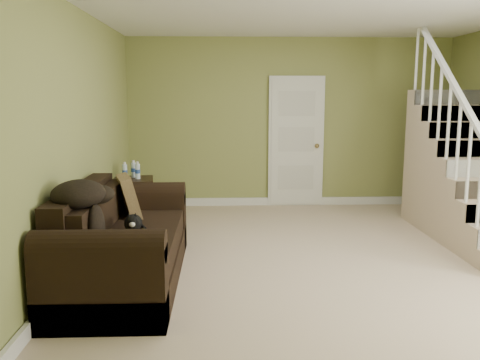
{
  "coord_description": "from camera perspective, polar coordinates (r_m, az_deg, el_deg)",
  "views": [
    {
      "loc": [
        -1.07,
        -5.15,
        1.74
      ],
      "look_at": [
        -0.86,
        0.4,
        0.8
      ],
      "focal_mm": 38.0,
      "sensor_mm": 36.0,
      "label": 1
    }
  ],
  "objects": [
    {
      "name": "baseboard_back",
      "position": [
        8.12,
        5.47,
        -2.38
      ],
      "size": [
        5.0,
        0.04,
        0.12
      ],
      "primitive_type": "cube",
      "color": "white",
      "rests_on": "floor"
    },
    {
      "name": "wall_front",
      "position": [
        2.67,
        21.58,
        -0.55
      ],
      "size": [
        5.0,
        0.04,
        2.6
      ],
      "primitive_type": "cube",
      "color": "#88904D",
      "rests_on": "floor"
    },
    {
      "name": "staircase",
      "position": [
        6.93,
        24.13,
        -0.36
      ],
      "size": [
        1.0,
        2.51,
        2.82
      ],
      "color": "#C9B091",
      "rests_on": "floor"
    },
    {
      "name": "wall_back",
      "position": [
        7.99,
        5.59,
        6.4
      ],
      "size": [
        5.0,
        0.04,
        2.6
      ],
      "primitive_type": "cube",
      "color": "#88904D",
      "rests_on": "floor"
    },
    {
      "name": "throw_pillow",
      "position": [
        5.42,
        -12.33,
        -1.88
      ],
      "size": [
        0.34,
        0.5,
        0.47
      ],
      "primitive_type": "cube",
      "rotation": [
        0.0,
        -0.24,
        0.3
      ],
      "color": "brown",
      "rests_on": "sofa"
    },
    {
      "name": "ceiling",
      "position": [
        5.33,
        10.0,
        18.74
      ],
      "size": [
        5.0,
        5.5,
        0.01
      ],
      "primitive_type": "cube",
      "color": "white",
      "rests_on": "wall_back"
    },
    {
      "name": "cat",
      "position": [
        4.79,
        -11.94,
        -4.77
      ],
      "size": [
        0.23,
        0.44,
        0.21
      ],
      "rotation": [
        0.0,
        0.0,
        0.12
      ],
      "color": "black",
      "rests_on": "sofa"
    },
    {
      "name": "baseboard_left",
      "position": [
        5.6,
        -16.69,
        -8.28
      ],
      "size": [
        0.04,
        5.5,
        0.12
      ],
      "primitive_type": "cube",
      "color": "white",
      "rests_on": "floor"
    },
    {
      "name": "door",
      "position": [
        7.98,
        6.31,
        4.26
      ],
      "size": [
        0.86,
        0.12,
        2.02
      ],
      "color": "white",
      "rests_on": "floor"
    },
    {
      "name": "banana",
      "position": [
        4.31,
        -11.05,
        -7.13
      ],
      "size": [
        0.17,
        0.18,
        0.06
      ],
      "primitive_type": "ellipsoid",
      "rotation": [
        0.0,
        0.0,
        0.73
      ],
      "color": "gold",
      "rests_on": "sofa"
    },
    {
      "name": "floor",
      "position": [
        5.54,
        9.22,
        -8.81
      ],
      "size": [
        5.0,
        5.5,
        0.01
      ],
      "primitive_type": "cube",
      "color": "#C9B091",
      "rests_on": "ground"
    },
    {
      "name": "sofa",
      "position": [
        4.91,
        -13.3,
        -7.21
      ],
      "size": [
        0.98,
        2.27,
        0.9
      ],
      "color": "black",
      "rests_on": "floor"
    },
    {
      "name": "side_table",
      "position": [
        6.91,
        -11.89,
        -2.4
      ],
      "size": [
        0.6,
        0.6,
        0.87
      ],
      "rotation": [
        0.0,
        0.0,
        0.14
      ],
      "color": "black",
      "rests_on": "floor"
    },
    {
      "name": "throw_blanket",
      "position": [
        4.38,
        -17.69,
        -1.52
      ],
      "size": [
        0.54,
        0.64,
        0.23
      ],
      "primitive_type": "ellipsoid",
      "rotation": [
        0.0,
        0.0,
        0.23
      ],
      "color": "black",
      "rests_on": "sofa"
    },
    {
      "name": "wall_left",
      "position": [
        5.37,
        -17.64,
        4.45
      ],
      "size": [
        0.04,
        5.5,
        2.6
      ],
      "primitive_type": "cube",
      "color": "#88904D",
      "rests_on": "floor"
    }
  ]
}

